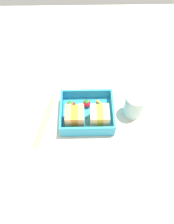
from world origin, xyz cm
name	(u,v)px	position (x,y,z in cm)	size (l,w,h in cm)	color
ground_plane	(87,118)	(0.00, 0.00, -1.00)	(120.00, 120.00, 2.00)	beige
bento_tray	(87,115)	(0.00, 0.00, 0.60)	(16.42, 14.03, 1.20)	#2A9ECB
bento_rim	(87,111)	(0.00, 0.00, 3.13)	(16.42, 14.03, 3.87)	#2A9ECB
sandwich_left	(99,117)	(-3.65, 2.75, 4.34)	(5.56, 5.50, 6.29)	beige
sandwich_center_left	(75,117)	(3.65, 2.75, 4.34)	(5.56, 5.50, 6.29)	tan
carrot_stick_far_left	(101,105)	(-4.60, -3.25, 1.72)	(1.05, 1.05, 4.01)	orange
strawberry_far_left	(87,103)	(-0.12, -3.33, 2.58)	(2.51, 2.51, 3.11)	red
strawberry_left	(71,105)	(4.99, -2.85, 2.72)	(2.79, 2.79, 3.39)	red
chopstick_pair	(44,122)	(13.49, 1.82, 0.35)	(6.03, 18.17, 0.70)	tan
drinking_glass	(134,105)	(-14.62, -1.43, 4.13)	(6.27, 6.27, 8.26)	silver
folded_napkin	(80,76)	(2.29, -17.02, 0.20)	(13.21, 9.67, 0.40)	silver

